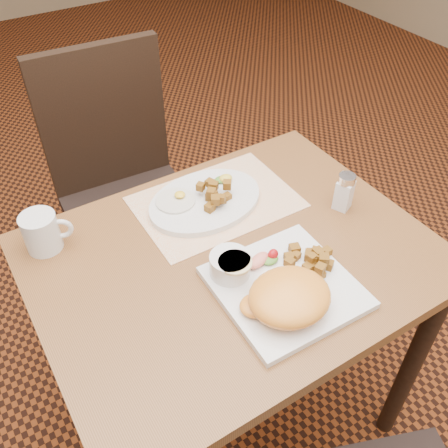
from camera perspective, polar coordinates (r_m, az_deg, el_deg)
ground at (r=1.77m, az=0.79°, el=-20.71°), size 8.00×8.00×0.00m
table at (r=1.23m, az=1.07°, el=-6.99°), size 0.90×0.70×0.75m
chair_far at (r=1.74m, az=-11.52°, el=4.92°), size 0.44×0.45×0.97m
placemat at (r=1.28m, az=-0.94°, el=2.52°), size 0.40×0.28×0.00m
plate_square at (r=1.08m, az=6.97°, el=-7.18°), size 0.29×0.29×0.02m
plate_oval at (r=1.27m, az=-2.16°, el=2.65°), size 0.32×0.25×0.02m
hollandaise_mound at (r=1.01m, az=7.40°, el=-8.32°), size 0.18×0.15×0.06m
ramekin at (r=1.07m, az=0.72°, el=-4.66°), size 0.09×0.10×0.05m
garnish_sq at (r=1.11m, az=4.65°, el=-3.99°), size 0.08×0.05×0.03m
fried_egg at (r=1.26m, az=-5.50°, el=2.75°), size 0.10×0.10×0.02m
garnish_ov at (r=1.32m, az=0.00°, el=5.19°), size 0.05×0.04×0.02m
salt_shaker at (r=1.27m, az=13.60°, el=3.66°), size 0.06×0.06×0.10m
coffee_mug at (r=1.21m, az=-20.05°, el=-0.86°), size 0.11×0.08×0.09m
home_fries_sq at (r=1.12m, az=10.10°, el=-3.89°), size 0.12×0.11×0.04m
home_fries_ov at (r=1.25m, az=-1.11°, el=3.52°), size 0.10×0.10×0.04m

